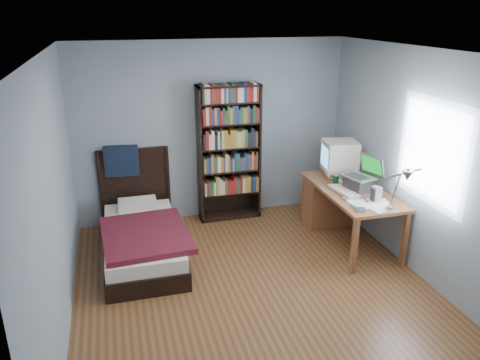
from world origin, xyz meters
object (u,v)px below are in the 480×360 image
Objects in this scene: desk_lamp at (405,179)px; soda_can at (336,180)px; desk at (334,199)px; bookshelf at (229,153)px; laptop at (359,181)px; bed at (142,234)px; keyboard at (344,191)px; speaker at (376,194)px; crt_monitor at (339,156)px.

desk_lamp is 1.40m from soda_can.
desk is 0.83× the size of bookshelf.
bed is (-2.69, 0.42, -0.59)m from laptop.
bookshelf is at bearing 31.03° from bed.
desk is 3.44× the size of keyboard.
keyboard reaches higher than desk.
laptop reaches higher than bed.
desk_lamp reaches higher than soda_can.
desk_lamp reaches higher than speaker.
bed is at bearing -148.97° from bookshelf.
laptop is 2.42× the size of speaker.
laptop reaches higher than keyboard.
laptop is 0.33m from soda_can.
laptop is (0.07, -0.49, 0.44)m from desk.
bed is at bearing 156.78° from speaker.
soda_can is (-0.20, 0.65, -0.03)m from speaker.
desk_lamp reaches higher than desk.
soda_can is at bearing 78.42° from keyboard.
soda_can is (-0.17, -0.28, -0.22)m from crt_monitor.
soda_can is (-0.12, -0.23, 0.37)m from desk.
soda_can is 0.06× the size of bookshelf.
desk_lamp is at bearing -29.90° from bed.
desk is 0.98m from speaker.
keyboard is at bearing 114.56° from speaker.
crt_monitor is 0.65m from keyboard.
speaker is at bearing 79.71° from desk_lamp.
laptop is at bearing -8.96° from bed.
crt_monitor is at bearing 46.77° from desk.
soda_can is at bearing 100.29° from speaker.
speaker is (0.08, -0.88, 0.41)m from desk.
bookshelf reaches higher than laptop.
laptop is 0.24× the size of bookshelf.
bed is (-2.62, -0.07, -0.15)m from desk.
desk is at bearing 62.49° from soda_can.
speaker reaches higher than soda_can.
bookshelf is (-1.38, 1.61, 0.14)m from speaker.
desk_lamp reaches higher than crt_monitor.
bed is (-2.66, -0.12, -0.75)m from crt_monitor.
crt_monitor reaches higher than desk.
speaker is 0.09× the size of bed.
speaker is (0.01, -0.39, -0.03)m from laptop.
desk_lamp is at bearing -91.66° from desk.
crt_monitor is 2.77m from bed.
bookshelf is at bearing 141.11° from soda_can.
speaker is (0.22, -0.37, 0.08)m from keyboard.
soda_can is (-0.19, 0.26, -0.06)m from laptop.
crt_monitor is (0.05, 0.05, 0.60)m from desk.
laptop is at bearing -82.00° from desk.
laptop is at bearing -41.54° from bookshelf.
keyboard is 2.56m from bed.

